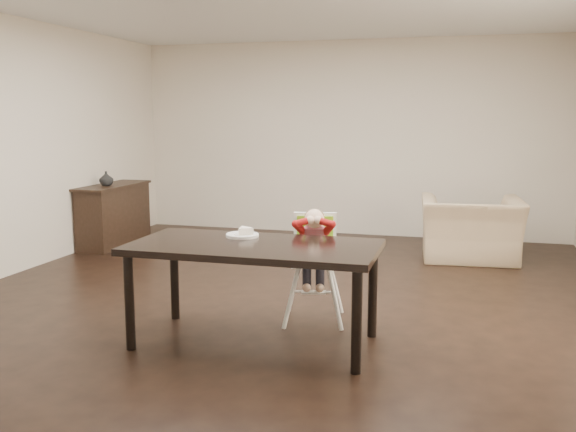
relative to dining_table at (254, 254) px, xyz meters
name	(u,v)px	position (x,y,z in m)	size (l,w,h in m)	color
ground	(278,301)	(-0.14, 1.08, -0.67)	(7.00, 7.00, 0.00)	black
room_walls	(278,94)	(-0.14, 1.08, 1.18)	(6.02, 7.02, 2.71)	beige
dining_table	(254,254)	(0.00, 0.00, 0.00)	(1.80, 0.90, 0.75)	black
high_chair	(314,242)	(0.30, 0.65, -0.02)	(0.45, 0.45, 0.93)	white
plate	(243,234)	(-0.17, 0.23, 0.10)	(0.29, 0.29, 0.07)	white
armchair	(471,219)	(1.55, 3.29, -0.18)	(1.12, 0.73, 0.98)	tan
sideboard	(114,215)	(-2.92, 2.97, -0.27)	(0.44, 1.26, 0.79)	black
vase	(106,179)	(-2.92, 2.83, 0.21)	(0.18, 0.18, 0.18)	#99999E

